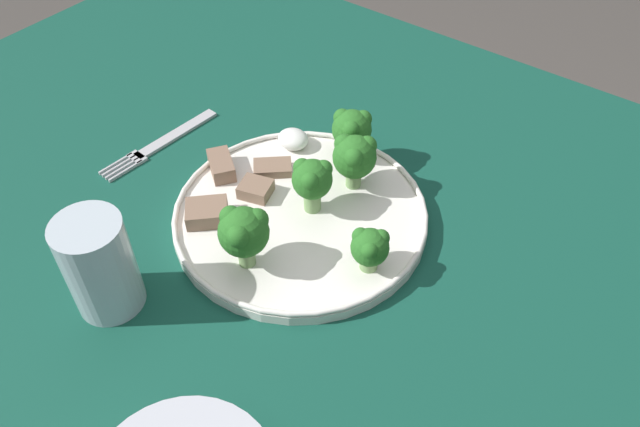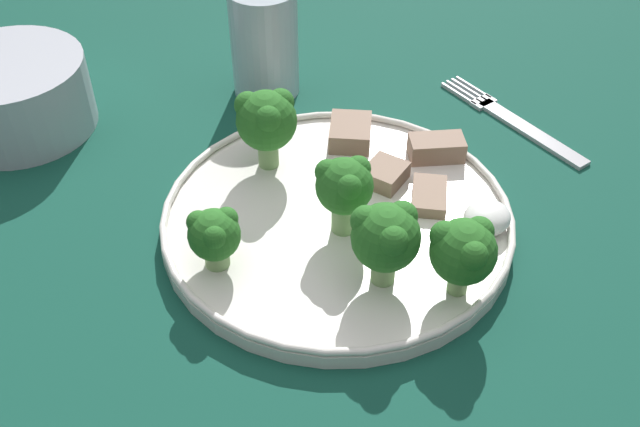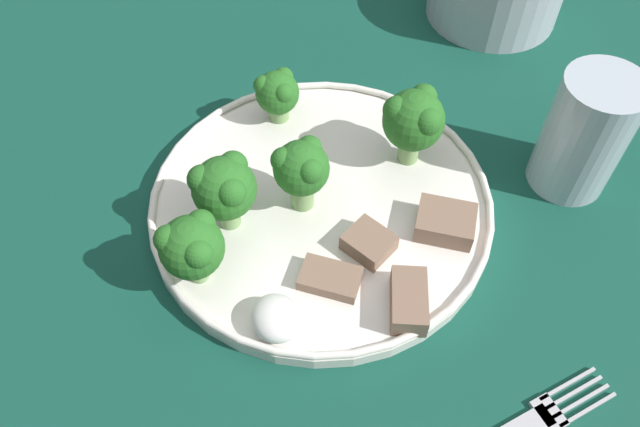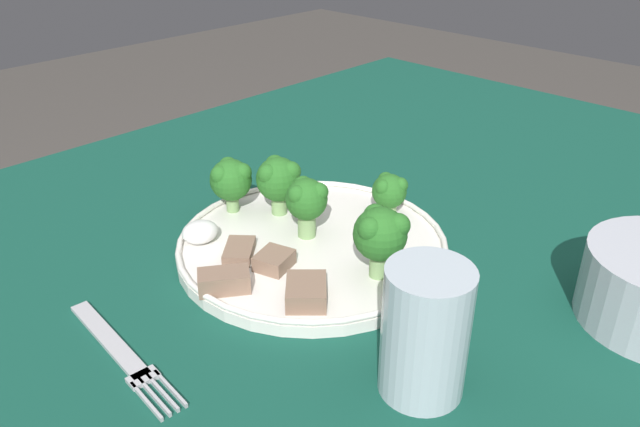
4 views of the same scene
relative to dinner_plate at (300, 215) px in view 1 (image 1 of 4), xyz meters
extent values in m
cube|color=#114738|center=(-0.04, 0.09, -0.02)|extent=(1.31, 1.08, 0.03)
cylinder|color=brown|center=(0.56, -0.39, -0.40)|extent=(0.06, 0.06, 0.73)
cylinder|color=white|center=(0.00, 0.00, 0.00)|extent=(0.28, 0.28, 0.01)
torus|color=white|center=(0.00, 0.00, 0.01)|extent=(0.28, 0.28, 0.01)
cube|color=#B2B2B7|center=(0.22, -0.02, -0.01)|extent=(0.02, 0.13, 0.00)
cube|color=#B2B2B7|center=(0.23, 0.04, -0.01)|extent=(0.03, 0.02, 0.00)
cube|color=#B2B2B7|center=(0.24, 0.06, -0.01)|extent=(0.01, 0.05, 0.00)
cube|color=#B2B2B7|center=(0.23, 0.06, -0.01)|extent=(0.01, 0.05, 0.00)
cube|color=#B2B2B7|center=(0.23, 0.06, -0.01)|extent=(0.01, 0.05, 0.00)
cube|color=#B2B2B7|center=(0.22, 0.06, -0.01)|extent=(0.01, 0.05, 0.00)
cylinder|color=#B2C1CC|center=(0.08, 0.20, 0.04)|extent=(0.07, 0.07, 0.11)
cylinder|color=silver|center=(0.08, 0.20, 0.02)|extent=(0.06, 0.06, 0.06)
cylinder|color=#7FA866|center=(0.01, -0.12, 0.01)|extent=(0.01, 0.01, 0.02)
sphere|color=#286B23|center=(0.01, -0.12, 0.04)|extent=(0.05, 0.05, 0.05)
sphere|color=#286B23|center=(0.03, -0.12, 0.05)|extent=(0.02, 0.02, 0.02)
sphere|color=#286B23|center=(0.01, -0.10, 0.05)|extent=(0.02, 0.02, 0.02)
sphere|color=#286B23|center=(0.01, -0.13, 0.05)|extent=(0.02, 0.02, 0.02)
cylinder|color=#7FA866|center=(-0.10, 0.02, 0.01)|extent=(0.02, 0.02, 0.02)
sphere|color=#286B23|center=(-0.10, 0.02, 0.03)|extent=(0.04, 0.04, 0.04)
sphere|color=#286B23|center=(-0.09, 0.02, 0.04)|extent=(0.02, 0.02, 0.02)
sphere|color=#286B23|center=(-0.11, 0.03, 0.04)|extent=(0.02, 0.02, 0.02)
sphere|color=#286B23|center=(-0.11, 0.01, 0.04)|extent=(0.02, 0.02, 0.02)
cylinder|color=#7FA866|center=(-0.01, -0.01, 0.02)|extent=(0.02, 0.02, 0.03)
sphere|color=#286B23|center=(-0.01, -0.01, 0.05)|extent=(0.04, 0.04, 0.04)
sphere|color=#286B23|center=(0.01, -0.01, 0.06)|extent=(0.02, 0.02, 0.02)
sphere|color=#286B23|center=(-0.01, 0.00, 0.06)|extent=(0.02, 0.02, 0.02)
sphere|color=#286B23|center=(-0.01, -0.03, 0.06)|extent=(0.02, 0.02, 0.02)
cylinder|color=#7FA866|center=(-0.02, -0.07, 0.02)|extent=(0.02, 0.02, 0.02)
sphere|color=#286B23|center=(-0.02, -0.07, 0.05)|extent=(0.05, 0.05, 0.05)
sphere|color=#286B23|center=(-0.01, -0.07, 0.06)|extent=(0.02, 0.02, 0.02)
sphere|color=#286B23|center=(-0.03, -0.06, 0.06)|extent=(0.02, 0.02, 0.02)
sphere|color=#286B23|center=(-0.03, -0.09, 0.06)|extent=(0.02, 0.02, 0.02)
cylinder|color=#7FA866|center=(0.00, 0.09, 0.02)|extent=(0.02, 0.02, 0.03)
sphere|color=#286B23|center=(0.00, 0.09, 0.05)|extent=(0.05, 0.05, 0.05)
sphere|color=#286B23|center=(0.01, 0.09, 0.06)|extent=(0.02, 0.02, 0.02)
sphere|color=#286B23|center=(-0.01, 0.10, 0.06)|extent=(0.02, 0.02, 0.02)
sphere|color=#286B23|center=(-0.01, 0.08, 0.06)|extent=(0.02, 0.02, 0.02)
cube|color=#846651|center=(0.08, 0.07, 0.01)|extent=(0.06, 0.06, 0.02)
cube|color=#846651|center=(0.07, -0.03, 0.01)|extent=(0.05, 0.05, 0.01)
cube|color=#846651|center=(0.12, 0.00, 0.01)|extent=(0.05, 0.05, 0.02)
cube|color=#846651|center=(0.06, 0.01, 0.01)|extent=(0.04, 0.04, 0.02)
ellipsoid|color=white|center=(0.08, -0.09, 0.01)|extent=(0.04, 0.03, 0.02)
camera|label=1|loc=(-0.31, 0.37, 0.49)|focal=35.00mm
camera|label=2|loc=(-0.30, -0.33, 0.41)|focal=42.00mm
camera|label=3|loc=(0.27, -0.17, 0.41)|focal=35.00mm
camera|label=4|loc=(0.39, 0.40, 0.34)|focal=35.00mm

